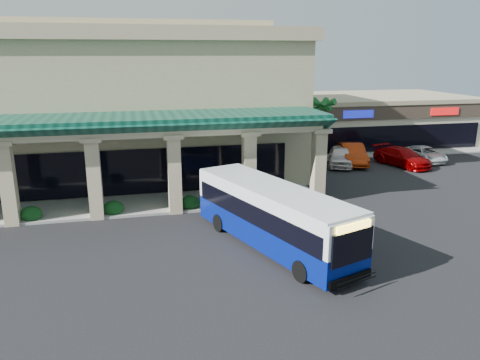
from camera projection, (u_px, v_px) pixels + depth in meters
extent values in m
plane|color=black|center=(245.00, 241.00, 23.74)|extent=(110.00, 110.00, 0.00)
imported|color=#4C4E6A|center=(362.00, 234.00, 22.38)|extent=(0.71, 0.75, 1.72)
imported|color=silver|center=(340.00, 156.00, 39.35)|extent=(3.70, 5.19, 1.64)
imported|color=#9F2C0B|center=(352.00, 154.00, 39.90)|extent=(3.12, 5.59, 1.75)
imported|color=#910103|center=(402.00, 157.00, 39.23)|extent=(3.56, 5.70, 1.54)
imported|color=silver|center=(425.00, 154.00, 41.05)|extent=(2.14, 4.59, 1.27)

